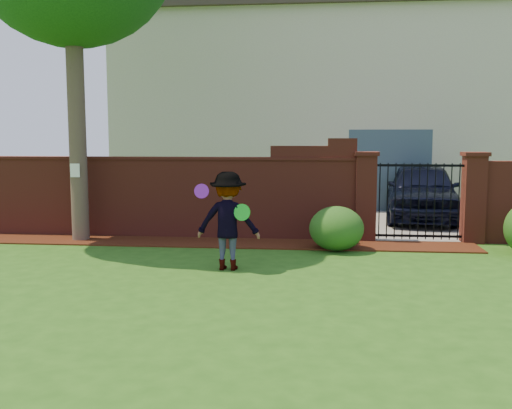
# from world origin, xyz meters

# --- Properties ---
(ground) EXTENTS (80.00, 80.00, 0.01)m
(ground) POSITION_xyz_m (0.00, 0.00, -0.01)
(ground) COLOR #245314
(ground) RESTS_ON ground
(mulch_bed) EXTENTS (11.10, 1.08, 0.03)m
(mulch_bed) POSITION_xyz_m (-0.95, 3.34, 0.01)
(mulch_bed) COLOR #341409
(mulch_bed) RESTS_ON ground
(brick_wall) EXTENTS (8.70, 0.31, 2.16)m
(brick_wall) POSITION_xyz_m (-2.01, 4.00, 0.93)
(brick_wall) COLOR maroon
(brick_wall) RESTS_ON ground
(pillar_left) EXTENTS (0.50, 0.50, 1.88)m
(pillar_left) POSITION_xyz_m (2.40, 4.00, 0.96)
(pillar_left) COLOR maroon
(pillar_left) RESTS_ON ground
(pillar_right) EXTENTS (0.50, 0.50, 1.88)m
(pillar_right) POSITION_xyz_m (4.60, 4.00, 0.96)
(pillar_right) COLOR maroon
(pillar_right) RESTS_ON ground
(iron_gate) EXTENTS (1.78, 0.03, 1.60)m
(iron_gate) POSITION_xyz_m (3.50, 4.00, 0.85)
(iron_gate) COLOR black
(iron_gate) RESTS_ON ground
(driveway) EXTENTS (3.20, 8.00, 0.01)m
(driveway) POSITION_xyz_m (3.50, 8.00, 0.01)
(driveway) COLOR gray
(driveway) RESTS_ON ground
(house) EXTENTS (12.40, 6.40, 6.30)m
(house) POSITION_xyz_m (1.00, 12.00, 3.16)
(house) COLOR beige
(house) RESTS_ON ground
(car) EXTENTS (2.34, 4.66, 1.52)m
(car) POSITION_xyz_m (4.12, 7.09, 0.76)
(car) COLOR black
(car) RESTS_ON ground
(paper_notice) EXTENTS (0.20, 0.01, 0.28)m
(paper_notice) POSITION_xyz_m (-3.60, 3.21, 1.50)
(paper_notice) COLOR white
(paper_notice) RESTS_ON tree
(shrub_left) EXTENTS (1.05, 1.05, 0.86)m
(shrub_left) POSITION_xyz_m (1.76, 2.86, 0.43)
(shrub_left) COLOR #174C17
(shrub_left) RESTS_ON ground
(man) EXTENTS (1.07, 0.64, 1.62)m
(man) POSITION_xyz_m (-0.08, 1.03, 0.81)
(man) COLOR gray
(man) RESTS_ON ground
(frisbee_purple) EXTENTS (0.25, 0.12, 0.24)m
(frisbee_purple) POSITION_xyz_m (-0.47, 0.86, 1.32)
(frisbee_purple) COLOR purple
(frisbee_purple) RESTS_ON man
(frisbee_green) EXTENTS (0.28, 0.12, 0.27)m
(frisbee_green) POSITION_xyz_m (0.18, 0.90, 0.98)
(frisbee_green) COLOR green
(frisbee_green) RESTS_ON man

